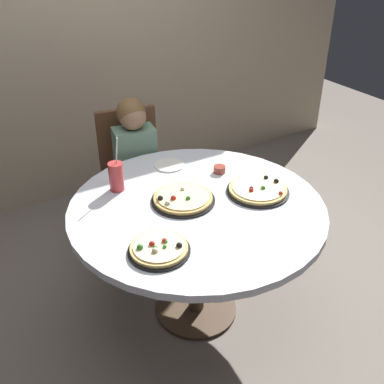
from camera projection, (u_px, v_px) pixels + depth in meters
The scene contains 11 objects.
ground_plane at pixel (196, 309), 2.73m from camera, with size 8.00×8.00×0.00m, color slate.
wall_with_window at pixel (73, 11), 3.26m from camera, with size 5.20×0.14×2.90m.
dining_table at pixel (197, 218), 2.39m from camera, with size 1.33×1.33×0.75m.
chair_wooden at pixel (132, 171), 3.11m from camera, with size 0.46×0.46×0.95m.
diner_child at pixel (140, 190), 2.99m from camera, with size 0.31×0.43×1.08m.
pizza_veggie at pixel (159, 249), 2.00m from camera, with size 0.28×0.28×0.05m.
pizza_cheese at pixel (183, 199), 2.36m from camera, with size 0.34×0.34×0.05m.
pizza_pepperoni at pixel (258, 190), 2.44m from camera, with size 0.34×0.34×0.05m.
soda_cup at pixel (116, 176), 2.43m from camera, with size 0.08×0.08×0.31m.
sauce_bowl at pixel (219, 169), 2.63m from camera, with size 0.07×0.07×0.04m, color brown.
plate_small at pixel (169, 165), 2.71m from camera, with size 0.18×0.18×0.01m, color white.
Camera 1 is at (-1.03, -1.68, 2.02)m, focal length 42.35 mm.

